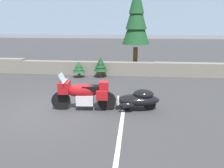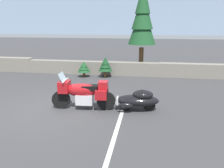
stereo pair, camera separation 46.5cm
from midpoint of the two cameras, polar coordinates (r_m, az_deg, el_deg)
The scene contains 9 objects.
ground_plane at distance 8.39m, azimuth -13.14°, elevation -6.20°, with size 80.00×80.00×0.00m, color #38383A.
stone_guard_wall at distance 13.81m, azimuth -5.77°, elevation 4.32°, with size 24.00×0.59×0.89m.
distant_ridgeline at distance 103.28m, azimuth 7.83°, elevation 17.82°, with size 240.00×80.00×16.00m, color #7F93AD.
touring_motorcycle at distance 8.00m, azimuth -5.78°, elevation -2.18°, with size 2.31×0.85×1.33m.
car_shaped_trailer at distance 7.96m, azimuth 8.30°, elevation -3.96°, with size 2.22×0.84×0.76m.
pine_tree_tall at distance 14.07m, azimuth 8.79°, elevation 16.64°, with size 1.68×1.68×5.43m.
pine_sapling_near at distance 12.98m, azimuth -6.20°, elevation 4.29°, with size 0.75×0.75×0.91m.
pine_sapling_farther at distance 12.81m, azimuth -0.66°, elevation 4.95°, with size 0.80×0.80×1.16m.
parking_stripe_marker at distance 6.46m, azimuth 3.05°, elevation -12.45°, with size 0.12×3.60×0.01m, color silver.
Camera 2 is at (3.31, -7.17, 3.00)m, focal length 35.75 mm.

